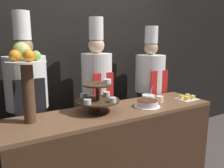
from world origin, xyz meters
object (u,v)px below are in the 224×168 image
tiered_stand (98,97)px  serving_bowl_far (148,97)px  cake_round (147,104)px  cake_square_tray (187,98)px  chef_center_left (97,89)px  fruit_pedestal (26,71)px  chef_center_right (150,85)px  cup_white (160,99)px  chef_left (27,98)px

tiered_stand → serving_bowl_far: (0.72, 0.11, -0.12)m
tiered_stand → cake_round: tiered_stand is taller
cake_square_tray → chef_center_left: (-0.90, 0.61, 0.10)m
fruit_pedestal → chef_center_right: bearing=14.5°
tiered_stand → chef_center_right: chef_center_right is taller
cup_white → serving_bowl_far: (-0.05, 0.15, -0.01)m
cake_square_tray → cup_white: bearing=167.6°
chef_left → chef_center_left: (0.81, 0.00, 0.01)m
cake_round → cake_square_tray: size_ratio=1.20×
tiered_stand → cup_white: tiered_stand is taller
chef_center_left → chef_center_right: size_ratio=1.04×
cake_round → cup_white: cake_round is taller
chef_center_right → chef_center_left: bearing=-180.0°
cake_square_tray → chef_left: chef_left is taller
serving_bowl_far → chef_center_right: (0.33, 0.38, 0.05)m
chef_left → cake_round: bearing=-28.7°
tiered_stand → cake_square_tray: size_ratio=1.86×
fruit_pedestal → cup_white: fruit_pedestal is taller
cake_round → chef_center_left: bearing=116.0°
chef_center_right → chef_left: bearing=-180.0°
tiered_stand → cake_round: (0.52, -0.12, -0.11)m
tiered_stand → chef_center_left: chef_center_left is taller
fruit_pedestal → chef_center_left: 1.03m
cake_square_tray → serving_bowl_far: 0.47m
cup_white → cake_square_tray: size_ratio=0.34×
tiered_stand → cake_square_tray: 1.14m
fruit_pedestal → chef_left: (0.06, 0.44, -0.34)m
tiered_stand → chef_center_left: (0.23, 0.49, -0.03)m
cake_round → fruit_pedestal: bearing=171.8°
tiered_stand → cup_white: bearing=-3.0°
cup_white → chef_left: size_ratio=0.04×
tiered_stand → chef_left: 0.76m
fruit_pedestal → serving_bowl_far: 1.43m
cake_square_tray → chef_left: bearing=160.5°
cup_white → chef_center_right: chef_center_right is taller
chef_center_right → cake_square_tray: bearing=-83.1°
chef_left → chef_center_right: 1.64m
cake_square_tray → fruit_pedestal: bearing=174.6°
chef_left → fruit_pedestal: bearing=-97.5°
fruit_pedestal → cup_white: 1.47m
cake_square_tray → serving_bowl_far: (-0.41, 0.23, 0.01)m
fruit_pedestal → cake_round: 1.24m
tiered_stand → cup_white: size_ratio=5.48×
cake_square_tray → chef_center_right: size_ratio=0.13×
serving_bowl_far → chef_center_right: 0.51m
tiered_stand → serving_bowl_far: 0.74m
fruit_pedestal → cake_round: bearing=-8.2°
serving_bowl_far → chef_center_left: 0.63m
fruit_pedestal → chef_center_right: (1.70, 0.44, -0.37)m
serving_bowl_far → chef_center_left: chef_center_left is taller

